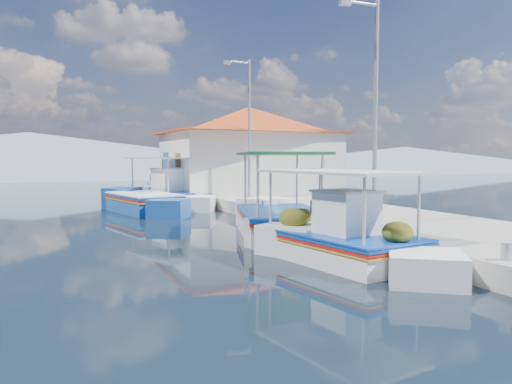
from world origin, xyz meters
name	(u,v)px	position (x,y,z in m)	size (l,w,h in m)	color
ground	(245,272)	(0.00, 0.00, 0.00)	(160.00, 160.00, 0.00)	black
quay	(336,215)	(5.90, 6.00, 0.25)	(5.00, 44.00, 0.50)	#9D9B93
bollards	(293,208)	(3.80, 5.25, 0.65)	(0.20, 17.20, 0.30)	#A5A8AD
main_caique	(337,241)	(2.34, 0.26, 0.43)	(2.68, 6.74, 2.25)	white
caique_green_canopy	(278,223)	(2.57, 3.85, 0.41)	(3.48, 7.00, 2.73)	white
caique_blue_hull	(144,205)	(0.19, 11.92, 0.32)	(2.94, 6.59, 1.20)	#1B50A3
caique_far	(166,197)	(1.56, 13.88, 0.47)	(3.53, 6.95, 2.55)	white
harbor_building	(249,148)	(6.20, 15.00, 2.78)	(10.49, 10.49, 4.40)	white
lamp_post_near	(373,100)	(4.51, 2.00, 3.85)	(1.21, 0.14, 6.00)	#A5A8AD
lamp_post_far	(247,121)	(4.51, 11.00, 3.85)	(1.21, 0.14, 6.00)	#A5A8AD
mountain_ridge	(129,159)	(6.54, 56.00, 2.04)	(171.40, 96.00, 5.50)	slate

